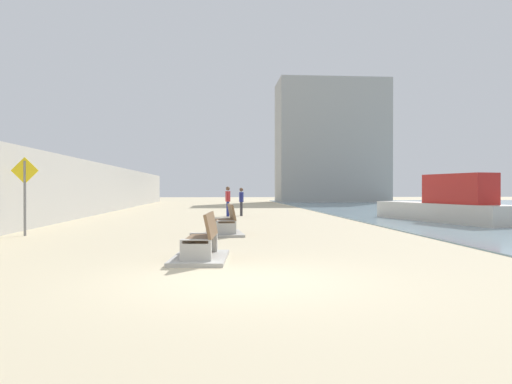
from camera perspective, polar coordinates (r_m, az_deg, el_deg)
name	(u,v)px	position (r m, az deg, el deg)	size (l,w,h in m)	color
ground_plane	(224,217)	(25.92, -3.79, -2.89)	(120.00, 120.00, 0.00)	#C6B793
seawall	(78,189)	(26.86, -20.00, 0.38)	(0.80, 64.00, 2.97)	#ADAAA3
bench_near	(201,248)	(10.30, -6.38, -6.55)	(1.26, 2.18, 0.98)	#ADAAA3
bench_far	(225,227)	(15.82, -3.59, -4.13)	(1.23, 2.17, 0.98)	#ADAAA3
person_walking	(241,200)	(26.61, -1.72, -0.91)	(0.23, 0.53, 1.53)	#333338
person_standing	(228,199)	(26.15, -3.30, -0.84)	(0.26, 0.51, 1.60)	navy
boat_far_right	(446,205)	(22.92, 21.23, -1.39)	(3.35, 7.91, 2.07)	beige
pedestrian_sign	(25,187)	(16.96, -25.32, 0.56)	(0.85, 0.08, 2.47)	slate
harbor_building	(331,142)	(55.58, 8.75, 5.77)	(12.00, 6.00, 13.41)	#9E9E99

